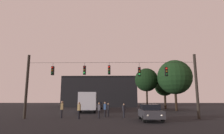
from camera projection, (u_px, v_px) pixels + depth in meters
name	position (u px, v px, depth m)	size (l,w,h in m)	color
ground_plane	(112.00, 113.00, 28.40)	(168.00, 168.00, 0.00)	black
overhead_signal_span	(111.00, 81.00, 19.73)	(18.18, 0.44, 6.74)	black
city_bus	(89.00, 100.00, 31.27)	(3.53, 11.19, 3.00)	#B7BCC6
car_near_right	(150.00, 112.00, 17.62)	(1.80, 4.34, 1.52)	#2D2D33
car_far_left	(98.00, 105.00, 39.86)	(2.24, 4.47, 1.52)	#2D2D33
pedestrian_crossing_left	(62.00, 108.00, 20.15)	(0.27, 0.38, 1.79)	black
pedestrian_crossing_center	(105.00, 108.00, 21.30)	(0.28, 0.39, 1.67)	black
pedestrian_crossing_right	(79.00, 109.00, 19.43)	(0.30, 0.40, 1.69)	black
pedestrian_near_bus	(99.00, 109.00, 19.88)	(0.24, 0.36, 1.65)	black
pedestrian_trailing	(124.00, 110.00, 20.60)	(0.36, 0.42, 1.51)	black
pedestrian_far_side	(108.00, 109.00, 22.16)	(0.28, 0.39, 1.54)	black
corner_building	(101.00, 92.00, 55.17)	(20.29, 11.97, 8.24)	black
tree_left_silhouette	(146.00, 80.00, 36.69)	(4.54, 4.54, 8.04)	black
tree_behind_building	(175.00, 77.00, 33.67)	(6.16, 6.16, 9.03)	black
tree_right_far	(164.00, 86.00, 40.59)	(4.28, 4.28, 7.02)	black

